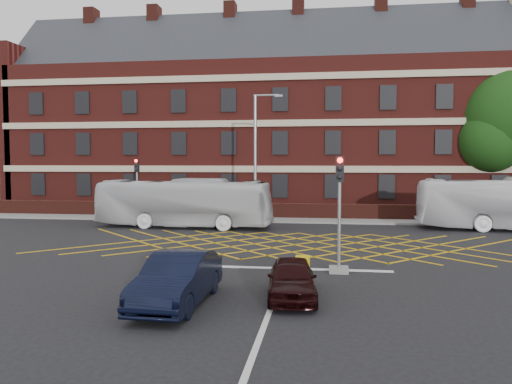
# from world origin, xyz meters

# --- Properties ---
(ground) EXTENTS (120.00, 120.00, 0.00)m
(ground) POSITION_xyz_m (0.00, 0.00, 0.00)
(ground) COLOR black
(ground) RESTS_ON ground
(victorian_building) EXTENTS (51.00, 12.17, 20.40)m
(victorian_building) POSITION_xyz_m (0.25, 22.00, 7.84)
(victorian_building) COLOR #581B16
(victorian_building) RESTS_ON ground
(boundary_wall) EXTENTS (56.00, 0.50, 1.10)m
(boundary_wall) POSITION_xyz_m (0.00, 13.00, 0.55)
(boundary_wall) COLOR #451912
(boundary_wall) RESTS_ON ground
(far_pavement) EXTENTS (60.00, 3.00, 0.12)m
(far_pavement) POSITION_xyz_m (0.00, 12.00, 0.06)
(far_pavement) COLOR slate
(far_pavement) RESTS_ON ground
(box_junction_hatching) EXTENTS (8.22, 8.22, 0.02)m
(box_junction_hatching) POSITION_xyz_m (0.00, 2.00, 0.01)
(box_junction_hatching) COLOR #CC990C
(box_junction_hatching) RESTS_ON ground
(stop_line) EXTENTS (8.00, 0.30, 0.02)m
(stop_line) POSITION_xyz_m (0.00, -3.50, 0.01)
(stop_line) COLOR silver
(stop_line) RESTS_ON ground
(centre_line) EXTENTS (0.15, 14.00, 0.02)m
(centre_line) POSITION_xyz_m (0.00, -10.00, 0.01)
(centre_line) COLOR silver
(centre_line) RESTS_ON ground
(bus_left) EXTENTS (11.00, 3.26, 3.02)m
(bus_left) POSITION_xyz_m (-7.20, 7.55, 1.51)
(bus_left) COLOR silver
(bus_left) RESTS_ON ground
(car_navy) EXTENTS (1.69, 4.50, 1.47)m
(car_navy) POSITION_xyz_m (-2.67, -8.68, 0.73)
(car_navy) COLOR black
(car_navy) RESTS_ON ground
(car_maroon) EXTENTS (1.70, 3.61, 1.20)m
(car_maroon) POSITION_xyz_m (0.51, -7.59, 0.60)
(car_maroon) COLOR black
(car_maroon) RESTS_ON ground
(deciduous_tree) EXTENTS (7.49, 7.18, 10.81)m
(deciduous_tree) POSITION_xyz_m (14.81, 17.00, 6.71)
(deciduous_tree) COLOR black
(deciduous_tree) RESTS_ON ground
(traffic_light_near) EXTENTS (0.70, 0.70, 4.27)m
(traffic_light_near) POSITION_xyz_m (1.99, -3.87, 1.76)
(traffic_light_near) COLOR slate
(traffic_light_near) RESTS_ON ground
(traffic_light_far) EXTENTS (0.70, 0.70, 4.27)m
(traffic_light_far) POSITION_xyz_m (-11.59, 11.11, 1.76)
(traffic_light_far) COLOR slate
(traffic_light_far) RESTS_ON ground
(street_lamp) EXTENTS (2.25, 1.00, 8.33)m
(street_lamp) POSITION_xyz_m (-2.94, 9.47, 2.82)
(street_lamp) COLOR slate
(street_lamp) RESTS_ON ground
(direction_signs) EXTENTS (1.10, 0.16, 2.20)m
(direction_signs) POSITION_xyz_m (-12.97, 11.74, 1.38)
(direction_signs) COLOR gray
(direction_signs) RESTS_ON ground
(utility_cabinet) EXTENTS (0.48, 0.40, 0.90)m
(utility_cabinet) POSITION_xyz_m (0.73, -5.60, 0.45)
(utility_cabinet) COLOR gold
(utility_cabinet) RESTS_ON ground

